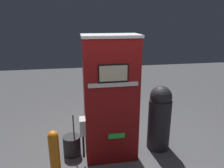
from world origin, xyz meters
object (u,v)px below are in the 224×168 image
object	(u,v)px
trash_bin	(159,117)
squeegee_bucket	(72,145)
safety_bollard	(55,158)
gas_pump	(111,100)

from	to	relation	value
trash_bin	squeegee_bucket	world-z (taller)	trash_bin
safety_bollard	gas_pump	bearing A→B (deg)	32.46
gas_pump	trash_bin	size ratio (longest dim) A/B	1.74
safety_bollard	squeegee_bucket	world-z (taller)	safety_bollard
gas_pump	safety_bollard	bearing A→B (deg)	-147.54
gas_pump	squeegee_bucket	distance (m)	1.06
squeegee_bucket	trash_bin	bearing A→B (deg)	-1.94
gas_pump	safety_bollard	xyz separation A→B (m)	(-0.85, -0.54, -0.56)
squeegee_bucket	safety_bollard	bearing A→B (deg)	-106.65
gas_pump	squeegee_bucket	xyz separation A→B (m)	(-0.64, 0.16, -0.83)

